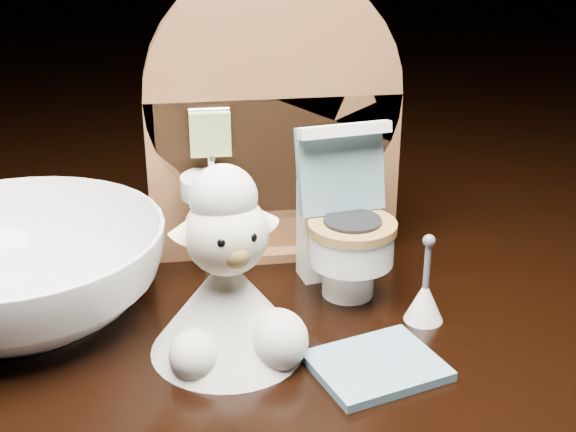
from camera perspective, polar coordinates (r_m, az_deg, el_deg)
The scene contains 6 objects.
backdrop_panel at distance 0.41m, azimuth -1.12°, elevation 5.87°, with size 0.13×0.05×0.15m.
toy_toilet at distance 0.39m, azimuth 3.98°, elevation -1.01°, with size 0.05×0.06×0.08m.
bath_mat at distance 0.34m, azimuth 6.31°, elevation -10.54°, with size 0.05×0.04×0.00m, color slate.
toilet_brush at distance 0.37m, azimuth 9.69°, elevation -5.76°, with size 0.02×0.02×0.04m.
plush_lamb at distance 0.33m, azimuth -4.24°, elevation -5.27°, with size 0.07×0.07×0.09m.
ceramic_bowl at distance 0.39m, azimuth -18.66°, elevation -3.79°, with size 0.13×0.13×0.04m, color white.
Camera 1 is at (-0.05, -0.32, 0.19)m, focal length 50.00 mm.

